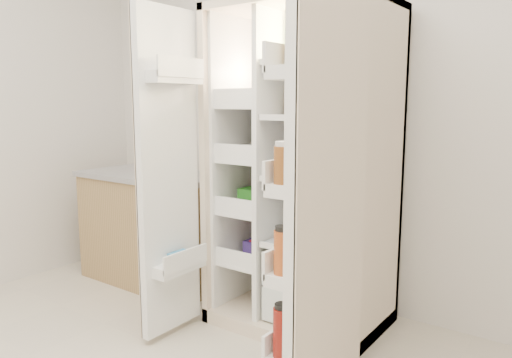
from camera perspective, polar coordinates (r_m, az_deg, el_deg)
The scene contains 5 objects.
wall_back at distance 3.07m, azimuth 9.26°, elevation 10.26°, with size 4.00×0.02×2.70m, color silver.
refrigerator at distance 2.80m, azimuth 6.27°, elevation -2.00°, with size 0.92×0.70×1.80m.
freezer_door at distance 2.62m, azimuth -10.24°, elevation 0.42°, with size 0.15×0.40×1.72m.
fridge_door at distance 1.96m, azimuth 8.00°, elevation -3.01°, with size 0.17×0.58×1.72m.
kitchen_counter at distance 3.56m, azimuth -11.74°, elevation -5.54°, with size 1.08×0.58×0.79m.
Camera 1 is at (1.39, -0.74, 1.27)m, focal length 34.00 mm.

